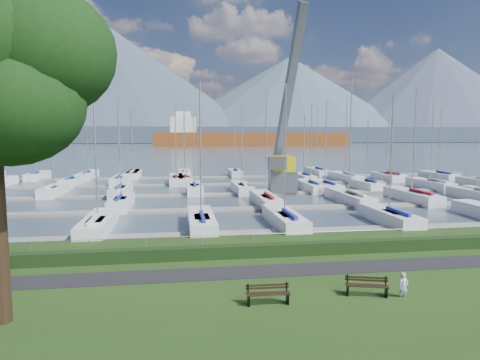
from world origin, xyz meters
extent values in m
cube|color=black|center=(0.00, -3.00, 0.01)|extent=(160.00, 2.00, 0.04)
cube|color=#3F4E5C|center=(0.00, 260.00, -0.40)|extent=(800.00, 540.00, 0.20)
cube|color=black|center=(0.00, -0.40, 0.35)|extent=(80.00, 0.70, 0.70)
cylinder|color=#979BA0|center=(0.00, 0.00, 1.20)|extent=(80.00, 0.04, 0.04)
cube|color=#3A4656|center=(0.00, 330.00, 6.00)|extent=(900.00, 80.00, 12.00)
cone|color=#3D4959|center=(-80.00, 400.00, 57.50)|extent=(340.00, 340.00, 115.00)
cone|color=#455665|center=(110.00, 410.00, 42.50)|extent=(300.00, 300.00, 85.00)
cone|color=#40485E|center=(280.00, 420.00, 50.00)|extent=(320.00, 320.00, 100.00)
cube|color=slate|center=(0.00, 6.00, -0.22)|extent=(90.00, 1.60, 0.25)
cube|color=slate|center=(0.00, 16.00, -0.22)|extent=(90.00, 1.60, 0.25)
cube|color=slate|center=(0.00, 26.00, -0.22)|extent=(90.00, 1.60, 0.25)
cube|color=gray|center=(0.00, 36.00, -0.22)|extent=(90.00, 1.60, 0.25)
cube|color=slate|center=(0.00, 46.00, -0.22)|extent=(90.00, 1.60, 0.25)
cube|color=black|center=(-2.47, -7.10, 0.23)|extent=(0.07, 0.40, 0.45)
cube|color=black|center=(-2.46, -6.92, 0.65)|extent=(0.05, 0.05, 0.40)
cube|color=black|center=(-0.87, -7.13, 0.23)|extent=(0.07, 0.40, 0.45)
cube|color=black|center=(-0.87, -6.95, 0.65)|extent=(0.05, 0.05, 0.40)
cube|color=black|center=(-1.67, -7.27, 0.45)|extent=(1.80, 0.14, 0.04)
cube|color=black|center=(-1.67, -7.12, 0.45)|extent=(1.80, 0.14, 0.04)
cube|color=black|center=(-1.67, -6.97, 0.45)|extent=(1.80, 0.14, 0.04)
cube|color=black|center=(-1.66, -6.92, 0.62)|extent=(1.80, 0.08, 0.08)
cube|color=black|center=(-1.66, -6.92, 0.74)|extent=(1.80, 0.08, 0.08)
cube|color=black|center=(1.93, -6.60, 0.23)|extent=(0.17, 0.40, 0.45)
cube|color=black|center=(1.98, -6.43, 0.65)|extent=(0.06, 0.06, 0.40)
cube|color=black|center=(3.46, -7.05, 0.23)|extent=(0.17, 0.40, 0.45)
cube|color=black|center=(3.51, -6.88, 0.65)|extent=(0.06, 0.06, 0.40)
cube|color=black|center=(2.65, -6.97, 0.45)|extent=(1.76, 0.60, 0.04)
cube|color=black|center=(2.70, -6.83, 0.45)|extent=(1.76, 0.60, 0.04)
cube|color=black|center=(2.74, -6.68, 0.45)|extent=(1.76, 0.60, 0.04)
cube|color=black|center=(2.75, -6.64, 0.62)|extent=(1.74, 0.54, 0.08)
cube|color=black|center=(2.75, -6.64, 0.74)|extent=(1.74, 0.54, 0.08)
imported|color=#B1B1B8|center=(4.16, -7.19, 0.61)|extent=(0.48, 0.35, 1.21)
sphere|color=black|center=(-9.87, -7.67, 9.66)|extent=(5.25, 5.25, 5.25)
sphere|color=black|center=(-10.96, -7.71, 7.96)|extent=(4.04, 4.04, 4.04)
sphere|color=black|center=(-10.77, -5.49, 8.16)|extent=(4.02, 4.02, 4.02)
sphere|color=black|center=(-10.73, -8.22, 7.93)|extent=(5.00, 5.00, 5.00)
sphere|color=black|center=(-10.98, -7.50, 10.97)|extent=(4.64, 4.64, 4.64)
cube|color=slate|center=(7.38, 26.65, 1.20)|extent=(3.54, 3.54, 2.60)
cube|color=#C7B80B|center=(7.38, 26.65, 3.30)|extent=(2.97, 3.67, 1.80)
cube|color=slate|center=(9.18, 31.15, 12.30)|extent=(1.69, 11.26, 19.89)
cube|color=#505157|center=(6.18, 24.65, 3.50)|extent=(2.24, 2.41, 1.40)
cube|color=brown|center=(36.44, 216.41, 2.50)|extent=(108.84, 22.44, 10.00)
cube|color=silver|center=(-1.40, 217.97, 10.00)|extent=(14.56, 14.56, 12.00)
cube|color=silver|center=(-1.40, 217.97, 17.00)|extent=(8.32, 8.32, 4.00)
camera|label=1|loc=(-5.24, -23.47, 6.90)|focal=32.00mm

